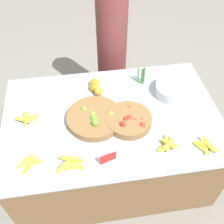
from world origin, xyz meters
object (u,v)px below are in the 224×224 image
(metal_bowl, at_px, (174,89))
(vendor_person, at_px, (112,51))
(price_sign, at_px, (108,158))
(lime_bowl, at_px, (94,118))
(tomato_basket, at_px, (129,120))

(metal_bowl, height_order, vendor_person, vendor_person)
(metal_bowl, xyz_separation_m, price_sign, (-0.65, -0.59, -0.01))
(lime_bowl, distance_m, price_sign, 0.39)
(price_sign, xyz_separation_m, vendor_person, (0.23, 1.35, -0.07))
(lime_bowl, relative_size, price_sign, 3.71)
(tomato_basket, height_order, price_sign, tomato_basket)
(lime_bowl, height_order, price_sign, lime_bowl)
(price_sign, distance_m, vendor_person, 1.37)
(lime_bowl, relative_size, tomato_basket, 1.22)
(price_sign, bearing_deg, vendor_person, 63.35)
(price_sign, bearing_deg, lime_bowl, 81.22)
(lime_bowl, distance_m, metal_bowl, 0.74)
(tomato_basket, distance_m, vendor_person, 1.03)
(tomato_basket, xyz_separation_m, metal_bowl, (0.44, 0.27, 0.01))
(tomato_basket, bearing_deg, lime_bowl, 166.60)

